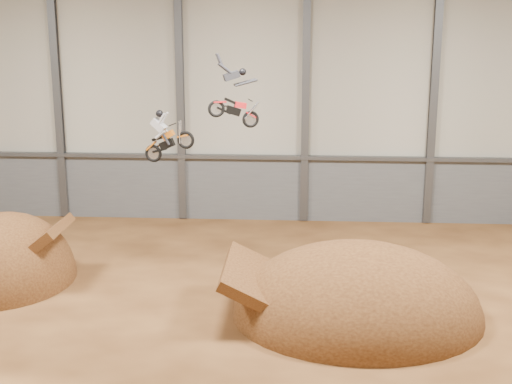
# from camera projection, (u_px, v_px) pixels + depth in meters

# --- Properties ---
(floor) EXTENTS (40.00, 40.00, 0.00)m
(floor) POSITION_uv_depth(u_px,v_px,m) (210.00, 338.00, 25.07)
(floor) COLOR #4E2C14
(floor) RESTS_ON ground
(back_wall) EXTENTS (40.00, 0.10, 14.00)m
(back_wall) POSITION_uv_depth(u_px,v_px,m) (243.00, 92.00, 37.86)
(back_wall) COLOR #B7B3A2
(back_wall) RESTS_ON ground
(lower_band_back) EXTENTS (39.80, 0.18, 3.50)m
(lower_band_back) POSITION_uv_depth(u_px,v_px,m) (243.00, 188.00, 39.06)
(lower_band_back) COLOR #5A5D62
(lower_band_back) RESTS_ON ground
(steel_rail) EXTENTS (39.80, 0.35, 0.20)m
(steel_rail) POSITION_uv_depth(u_px,v_px,m) (243.00, 157.00, 38.47)
(steel_rail) COLOR #47494F
(steel_rail) RESTS_ON lower_band_back
(steel_column_1) EXTENTS (0.40, 0.36, 13.90)m
(steel_column_1) POSITION_uv_depth(u_px,v_px,m) (57.00, 91.00, 38.27)
(steel_column_1) COLOR #47494F
(steel_column_1) RESTS_ON ground
(steel_column_2) EXTENTS (0.40, 0.36, 13.90)m
(steel_column_2) POSITION_uv_depth(u_px,v_px,m) (180.00, 92.00, 37.87)
(steel_column_2) COLOR #47494F
(steel_column_2) RESTS_ON ground
(steel_column_3) EXTENTS (0.40, 0.36, 13.90)m
(steel_column_3) POSITION_uv_depth(u_px,v_px,m) (306.00, 93.00, 37.47)
(steel_column_3) COLOR #47494F
(steel_column_3) RESTS_ON ground
(steel_column_4) EXTENTS (0.40, 0.36, 13.90)m
(steel_column_4) POSITION_uv_depth(u_px,v_px,m) (434.00, 94.00, 37.07)
(steel_column_4) COLOR #47494F
(steel_column_4) RESTS_ON ground
(takeoff_ramp) EXTENTS (5.86, 6.76, 5.86)m
(takeoff_ramp) POSITION_uv_depth(u_px,v_px,m) (6.00, 281.00, 30.42)
(takeoff_ramp) COLOR #3E220F
(takeoff_ramp) RESTS_ON ground
(landing_ramp) EXTENTS (9.42, 8.33, 5.43)m
(landing_ramp) POSITION_uv_depth(u_px,v_px,m) (356.00, 315.00, 26.99)
(landing_ramp) COLOR #3E220F
(landing_ramp) RESTS_ON ground
(fmx_rider_a) EXTENTS (3.09, 1.46, 2.86)m
(fmx_rider_a) POSITION_uv_depth(u_px,v_px,m) (172.00, 130.00, 29.47)
(fmx_rider_a) COLOR #CB6515
(fmx_rider_b) EXTENTS (3.55, 1.75, 3.21)m
(fmx_rider_b) POSITION_uv_depth(u_px,v_px,m) (231.00, 92.00, 28.27)
(fmx_rider_b) COLOR red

